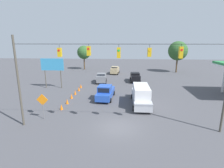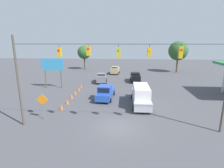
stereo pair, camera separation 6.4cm
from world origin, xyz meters
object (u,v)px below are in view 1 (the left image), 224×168
at_px(traffic_cone_nearest, 61,107).
at_px(traffic_cone_fourth, 75,92).
at_px(traffic_cone_second, 67,101).
at_px(pickup_truck_blue_withflow_mid, 105,92).
at_px(tree_horizon_right, 84,52).
at_px(sedan_grey_withflow_far, 101,78).
at_px(sedan_tan_withflow_deep, 115,70).
at_px(box_truck_silver_crossing_near, 141,95).
at_px(traffic_cone_third, 72,96).
at_px(traffic_cone_fifth, 79,89).
at_px(overhead_signal_span, 120,71).
at_px(roadside_billboard, 52,67).
at_px(work_zone_sign, 42,102).
at_px(tree_horizon_left, 178,51).
at_px(sedan_black_oncoming_deep, 135,77).
at_px(traffic_cone_farthest, 81,86).

relative_size(traffic_cone_nearest, traffic_cone_fourth, 1.00).
bearing_deg(traffic_cone_second, traffic_cone_fourth, -88.62).
height_order(pickup_truck_blue_withflow_mid, tree_horizon_right, tree_horizon_right).
relative_size(sedan_grey_withflow_far, sedan_tan_withflow_deep, 0.94).
bearing_deg(box_truck_silver_crossing_near, traffic_cone_second, 2.63).
xyz_separation_m(traffic_cone_second, traffic_cone_third, (0.10, -2.34, 0.00)).
distance_m(sedan_tan_withflow_deep, traffic_cone_fifth, 17.60).
relative_size(overhead_signal_span, traffic_cone_third, 27.62).
distance_m(overhead_signal_span, sedan_grey_withflow_far, 20.35).
bearing_deg(traffic_cone_second, roadside_billboard, -57.68).
height_order(overhead_signal_span, work_zone_sign, overhead_signal_span).
xyz_separation_m(pickup_truck_blue_withflow_mid, traffic_cone_fourth, (5.06, -1.70, -0.63)).
height_order(traffic_cone_second, work_zone_sign, work_zone_sign).
relative_size(sedan_tan_withflow_deep, tree_horizon_left, 0.51).
xyz_separation_m(sedan_tan_withflow_deep, roadside_billboard, (10.32, 15.13, 2.93)).
bearing_deg(traffic_cone_third, tree_horizon_right, -81.04).
distance_m(traffic_cone_fourth, tree_horizon_left, 31.93).
xyz_separation_m(work_zone_sign, tree_horizon_left, (-22.93, -31.61, 3.84)).
xyz_separation_m(overhead_signal_span, traffic_cone_nearest, (7.30, -4.30, -5.34)).
bearing_deg(traffic_cone_fourth, sedan_black_oncoming_deep, -135.06).
bearing_deg(tree_horizon_right, tree_horizon_left, 172.50).
distance_m(pickup_truck_blue_withflow_mid, roadside_billboard, 11.85).
distance_m(overhead_signal_span, tree_horizon_right, 38.47).
bearing_deg(traffic_cone_farthest, traffic_cone_nearest, 90.93).
bearing_deg(tree_horizon_right, roadside_billboard, 88.40).
bearing_deg(pickup_truck_blue_withflow_mid, traffic_cone_farthest, -48.60).
distance_m(sedan_black_oncoming_deep, sedan_grey_withflow_far, 7.13).
bearing_deg(roadside_billboard, pickup_truck_blue_withflow_mid, 151.43).
bearing_deg(traffic_cone_second, overhead_signal_span, 138.69).
distance_m(pickup_truck_blue_withflow_mid, work_zone_sign, 9.59).
xyz_separation_m(traffic_cone_fourth, traffic_cone_farthest, (0.12, -4.16, 0.00)).
bearing_deg(sedan_tan_withflow_deep, traffic_cone_nearest, 78.29).
bearing_deg(tree_horizon_left, traffic_cone_third, 47.98).
xyz_separation_m(overhead_signal_span, traffic_cone_fourth, (7.35, -10.69, -5.34)).
distance_m(box_truck_silver_crossing_near, traffic_cone_nearest, 10.35).
relative_size(sedan_tan_withflow_deep, traffic_cone_farthest, 6.09).
distance_m(sedan_tan_withflow_deep, roadside_billboard, 18.55).
height_order(overhead_signal_span, sedan_black_oncoming_deep, overhead_signal_span).
xyz_separation_m(overhead_signal_span, tree_horizon_left, (-14.67, -33.15, 0.14)).
height_order(traffic_cone_third, traffic_cone_fifth, same).
distance_m(traffic_cone_fifth, traffic_cone_farthest, 2.04).
relative_size(traffic_cone_fourth, traffic_cone_farthest, 1.00).
distance_m(sedan_grey_withflow_far, traffic_cone_fourth, 9.21).
distance_m(overhead_signal_span, roadside_billboard, 19.12).
xyz_separation_m(box_truck_silver_crossing_near, traffic_cone_farthest, (10.16, -8.02, -0.96)).
bearing_deg(overhead_signal_span, pickup_truck_blue_withflow_mid, -75.66).
distance_m(overhead_signal_span, traffic_cone_nearest, 10.01).
distance_m(pickup_truck_blue_withflow_mid, traffic_cone_nearest, 6.88).
xyz_separation_m(traffic_cone_third, work_zone_sign, (0.91, 7.17, 1.64)).
height_order(sedan_tan_withflow_deep, work_zone_sign, work_zone_sign).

